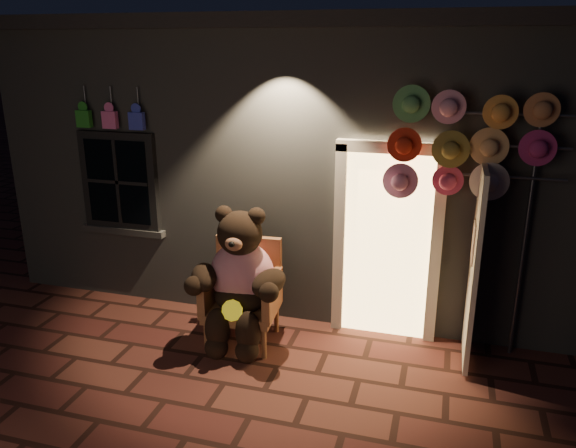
% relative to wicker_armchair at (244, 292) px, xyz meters
% --- Properties ---
extents(ground, '(60.00, 60.00, 0.00)m').
position_rel_wicker_armchair_xyz_m(ground, '(0.11, -0.90, -0.56)').
color(ground, '#592B22').
rests_on(ground, ground).
extents(shop_building, '(7.30, 5.95, 3.51)m').
position_rel_wicker_armchair_xyz_m(shop_building, '(0.11, 3.09, 1.18)').
color(shop_building, slate).
rests_on(shop_building, ground).
extents(wicker_armchair, '(0.82, 0.75, 1.12)m').
position_rel_wicker_armchair_xyz_m(wicker_armchair, '(0.00, 0.00, 0.00)').
color(wicker_armchair, '#926138').
rests_on(wicker_armchair, ground).
extents(teddy_bear, '(1.12, 0.90, 1.54)m').
position_rel_wicker_armchair_xyz_m(teddy_bear, '(0.01, -0.14, 0.21)').
color(teddy_bear, '#BC1434').
rests_on(teddy_bear, ground).
extents(hat_rack, '(1.69, 0.22, 2.73)m').
position_rel_wicker_armchair_xyz_m(hat_rack, '(2.19, 0.38, 1.65)').
color(hat_rack, '#59595E').
rests_on(hat_rack, ground).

